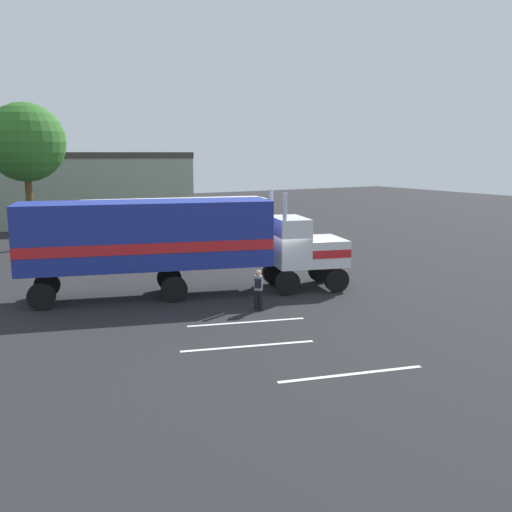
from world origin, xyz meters
TOP-DOWN VIEW (x-y plane):
  - ground_plane at (0.00, 0.00)m, footprint 120.00×120.00m
  - lane_stripe_near at (-4.19, -3.50)m, footprint 4.26×1.42m
  - lane_stripe_mid at (-5.47, -5.84)m, footprint 4.26×1.43m
  - lane_stripe_far at (-4.13, -9.39)m, footprint 4.30×1.27m
  - semi_truck at (-4.91, 1.65)m, footprint 14.26×6.52m
  - person_bystander at (-2.97, -2.27)m, footprint 0.43×0.48m
  - parked_bus at (-0.81, 11.16)m, footprint 11.29×4.99m
  - tree_center at (-8.01, 18.15)m, footprint 5.00×5.00m
  - building_backdrop at (-2.80, 29.05)m, footprint 21.01×11.61m

SIDE VIEW (x-z plane):
  - ground_plane at x=0.00m, z-range 0.00..0.00m
  - lane_stripe_near at x=-4.19m, z-range 0.00..0.01m
  - lane_stripe_mid at x=-5.47m, z-range 0.00..0.01m
  - lane_stripe_far at x=-4.13m, z-range 0.00..0.01m
  - person_bystander at x=-2.97m, z-range 0.08..1.71m
  - parked_bus at x=-0.81m, z-range 0.37..3.77m
  - semi_truck at x=-4.91m, z-range 0.27..4.77m
  - building_backdrop at x=-2.80m, z-range 0.22..6.42m
  - tree_center at x=-8.01m, z-range 2.13..11.45m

